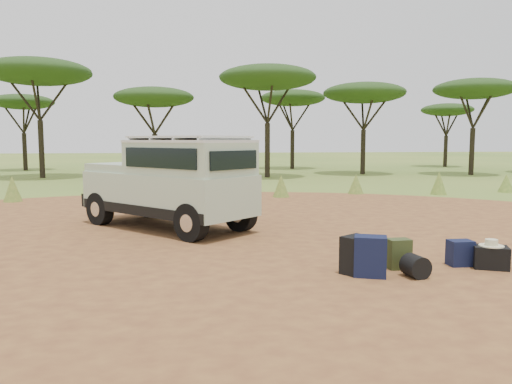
{
  "coord_description": "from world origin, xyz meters",
  "views": [
    {
      "loc": [
        -0.26,
        -8.93,
        2.04
      ],
      "look_at": [
        1.07,
        0.85,
        1.0
      ],
      "focal_mm": 35.0,
      "sensor_mm": 36.0,
      "label": 1
    }
  ],
  "objects": [
    {
      "name": "ground",
      "position": [
        0.0,
        0.0,
        0.0
      ],
      "size": [
        140.0,
        140.0,
        0.0
      ],
      "primitive_type": "plane",
      "color": "#52772A",
      "rests_on": "ground"
    },
    {
      "name": "dirt_clearing",
      "position": [
        0.0,
        0.0,
        0.0
      ],
      "size": [
        23.0,
        23.0,
        0.01
      ],
      "primitive_type": "cylinder",
      "color": "#996332",
      "rests_on": "ground"
    },
    {
      "name": "grass_fringe",
      "position": [
        0.12,
        8.67,
        0.4
      ],
      "size": [
        36.6,
        1.6,
        0.9
      ],
      "color": "#52772A",
      "rests_on": "ground"
    },
    {
      "name": "acacia_treeline",
      "position": [
        0.75,
        19.81,
        4.87
      ],
      "size": [
        46.7,
        13.2,
        6.26
      ],
      "color": "black",
      "rests_on": "ground"
    },
    {
      "name": "safari_vehicle",
      "position": [
        -0.65,
        2.56,
        1.02
      ],
      "size": [
        4.19,
        4.32,
        2.12
      ],
      "rotation": [
        0.0,
        0.0,
        -0.82
      ],
      "color": "#AABEA2",
      "rests_on": "ground"
    },
    {
      "name": "backpack_black",
      "position": [
        2.25,
        -1.77,
        0.29
      ],
      "size": [
        0.53,
        0.5,
        0.59
      ],
      "primitive_type": "cube",
      "rotation": [
        0.0,
        0.0,
        0.61
      ],
      "color": "black",
      "rests_on": "ground"
    },
    {
      "name": "backpack_navy",
      "position": [
        2.41,
        -1.94,
        0.31
      ],
      "size": [
        0.56,
        0.48,
        0.61
      ],
      "primitive_type": "cube",
      "rotation": [
        0.0,
        0.0,
        -0.36
      ],
      "color": "#111A35",
      "rests_on": "ground"
    },
    {
      "name": "backpack_olive",
      "position": [
        3.02,
        -1.58,
        0.24
      ],
      "size": [
        0.36,
        0.27,
        0.48
      ],
      "primitive_type": "cube",
      "rotation": [
        0.0,
        0.0,
        0.06
      ],
      "color": "#3C4921",
      "rests_on": "ground"
    },
    {
      "name": "duffel_navy",
      "position": [
        4.09,
        -1.53,
        0.21
      ],
      "size": [
        0.38,
        0.29,
        0.42
      ],
      "primitive_type": "cube",
      "rotation": [
        0.0,
        0.0,
        -0.02
      ],
      "color": "#111A35",
      "rests_on": "ground"
    },
    {
      "name": "hard_case",
      "position": [
        4.47,
        -1.76,
        0.18
      ],
      "size": [
        0.61,
        0.54,
        0.36
      ],
      "primitive_type": "cube",
      "rotation": [
        0.0,
        0.0,
        -0.41
      ],
      "color": "black",
      "rests_on": "ground"
    },
    {
      "name": "stuff_sack",
      "position": [
        3.06,
        -2.09,
        0.17
      ],
      "size": [
        0.39,
        0.39,
        0.34
      ],
      "primitive_type": "cylinder",
      "rotation": [
        1.57,
        0.0,
        0.15
      ],
      "color": "black",
      "rests_on": "ground"
    },
    {
      "name": "safari_hat",
      "position": [
        4.47,
        -1.76,
        0.4
      ],
      "size": [
        0.38,
        0.38,
        0.11
      ],
      "color": "beige",
      "rests_on": "hard_case"
    }
  ]
}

